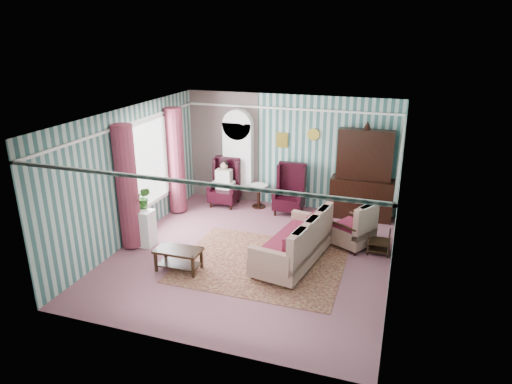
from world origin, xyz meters
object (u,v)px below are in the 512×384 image
(bookcase, at_px, (238,161))
(nest_table, at_px, (379,241))
(floral_armchair, at_px, (353,225))
(wingback_left, at_px, (224,183))
(dresser_hutch, at_px, (363,172))
(seated_woman, at_px, (224,184))
(plant_stand, at_px, (141,228))
(coffee_table, at_px, (179,260))
(sofa, at_px, (293,240))
(wingback_right, at_px, (289,190))
(round_side_table, at_px, (259,196))

(bookcase, bearing_deg, nest_table, -26.92)
(bookcase, bearing_deg, floral_armchair, -28.59)
(bookcase, xyz_separation_m, wingback_left, (-0.25, -0.39, -0.50))
(dresser_hutch, bearing_deg, seated_woman, -175.59)
(bookcase, xyz_separation_m, plant_stand, (-1.05, -3.14, -0.72))
(dresser_hutch, bearing_deg, bookcase, 177.89)
(bookcase, relative_size, coffee_table, 2.52)
(dresser_hutch, height_order, floral_armchair, dresser_hutch)
(sofa, xyz_separation_m, floral_armchair, (1.03, 1.14, -0.02))
(sofa, bearing_deg, dresser_hutch, -10.45)
(wingback_right, distance_m, plant_stand, 3.76)
(sofa, bearing_deg, round_side_table, 40.24)
(bookcase, relative_size, round_side_table, 3.73)
(round_side_table, bearing_deg, coffee_table, -96.87)
(bookcase, xyz_separation_m, floral_armchair, (3.25, -1.77, -0.64))
(dresser_hutch, xyz_separation_m, wingback_right, (-1.75, -0.27, -0.55))
(wingback_left, height_order, plant_stand, wingback_left)
(round_side_table, distance_m, floral_armchair, 3.02)
(dresser_hutch, height_order, wingback_left, dresser_hutch)
(nest_table, xyz_separation_m, plant_stand, (-4.87, -1.20, 0.13))
(wingback_left, relative_size, sofa, 0.60)
(nest_table, xyz_separation_m, coffee_table, (-3.61, -1.94, -0.05))
(wingback_left, xyz_separation_m, floral_armchair, (3.50, -1.38, -0.14))
(bookcase, relative_size, plant_stand, 2.80)
(dresser_hutch, bearing_deg, floral_armchair, -90.00)
(dresser_hutch, relative_size, wingback_right, 1.89)
(round_side_table, height_order, coffee_table, round_side_table)
(wingback_right, relative_size, seated_woman, 1.06)
(bookcase, height_order, coffee_table, bookcase)
(wingback_left, height_order, nest_table, wingback_left)
(wingback_right, bearing_deg, seated_woman, 180.00)
(round_side_table, bearing_deg, wingback_left, -170.54)
(wingback_left, xyz_separation_m, round_side_table, (0.90, 0.15, -0.33))
(plant_stand, relative_size, coffee_table, 0.90)
(sofa, bearing_deg, floral_armchair, -32.27)
(nest_table, relative_size, coffee_table, 0.61)
(plant_stand, bearing_deg, wingback_right, 47.16)
(nest_table, bearing_deg, wingback_right, 146.25)
(sofa, distance_m, coffee_table, 2.24)
(nest_table, bearing_deg, seated_woman, 159.15)
(dresser_hutch, relative_size, floral_armchair, 2.45)
(bookcase, distance_m, plant_stand, 3.39)
(bookcase, bearing_deg, seated_woman, -122.66)
(bookcase, height_order, sofa, bookcase)
(round_side_table, xyz_separation_m, floral_armchair, (2.60, -1.53, 0.18))
(sofa, bearing_deg, nest_table, -48.91)
(sofa, height_order, floral_armchair, sofa)
(seated_woman, bearing_deg, sofa, -45.61)
(nest_table, bearing_deg, floral_armchair, 163.49)
(nest_table, bearing_deg, plant_stand, -166.16)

